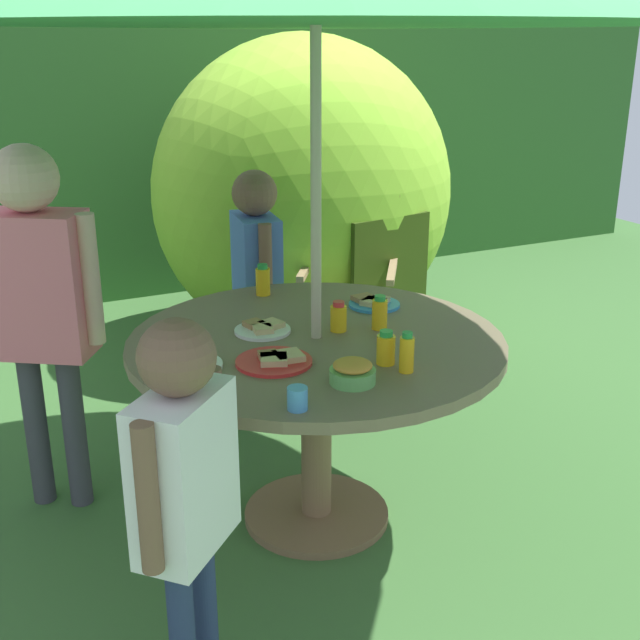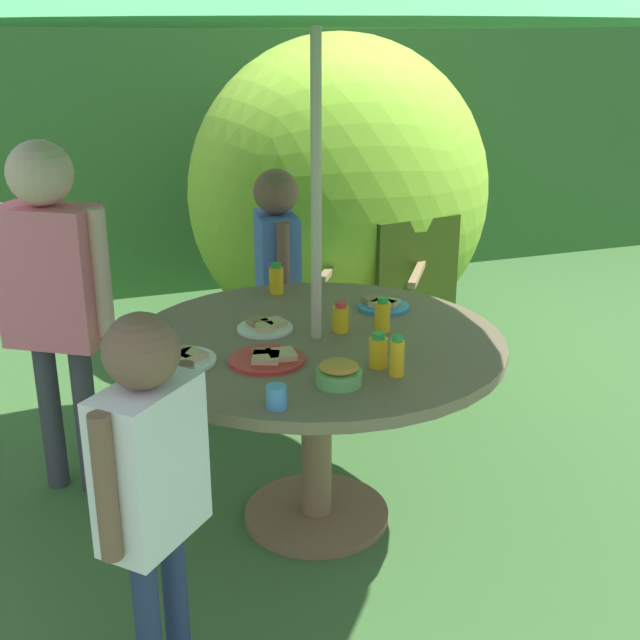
{
  "view_description": "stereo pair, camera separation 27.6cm",
  "coord_description": "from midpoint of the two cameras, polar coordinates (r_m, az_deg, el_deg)",
  "views": [
    {
      "loc": [
        -1.13,
        -2.35,
        1.72
      ],
      "look_at": [
        0.01,
        -0.01,
        0.79
      ],
      "focal_mm": 44.89,
      "sensor_mm": 36.0,
      "label": 1
    },
    {
      "loc": [
        -0.88,
        -2.45,
        1.72
      ],
      "look_at": [
        0.01,
        -0.01,
        0.79
      ],
      "focal_mm": 44.89,
      "sensor_mm": 36.0,
      "label": 2
    }
  ],
  "objects": [
    {
      "name": "plate_far_left",
      "position": [
        3.1,
        1.28,
        1.2
      ],
      "size": [
        0.2,
        0.2,
        0.03
      ],
      "color": "#338CD8",
      "rests_on": "garden_table"
    },
    {
      "name": "plate_near_left",
      "position": [
        2.85,
        -6.87,
        -0.67
      ],
      "size": [
        0.2,
        0.2,
        0.03
      ],
      "color": "white",
      "rests_on": "garden_table"
    },
    {
      "name": "ground_plane",
      "position": [
        3.12,
        -2.85,
        -14.05
      ],
      "size": [
        10.0,
        10.0,
        0.02
      ],
      "primitive_type": "cube",
      "color": "#3D6B33"
    },
    {
      "name": "plate_center_front",
      "position": [
        2.58,
        -12.62,
        -3.15
      ],
      "size": [
        0.24,
        0.24,
        0.03
      ],
      "color": "white",
      "rests_on": "garden_table"
    },
    {
      "name": "child_in_blue_shirt",
      "position": [
        3.6,
        -6.75,
        3.87
      ],
      "size": [
        0.21,
        0.4,
        1.18
      ],
      "rotation": [
        0.0,
        0.0,
        -1.72
      ],
      "color": "#3F3F47",
      "rests_on": "ground_plane"
    },
    {
      "name": "juice_bottle_far_right",
      "position": [
        2.54,
        1.63,
        -2.1
      ],
      "size": [
        0.06,
        0.06,
        0.11
      ],
      "color": "yellow",
      "rests_on": "garden_table"
    },
    {
      "name": "snack_bowl",
      "position": [
        2.41,
        -0.94,
        -3.81
      ],
      "size": [
        0.14,
        0.14,
        0.08
      ],
      "color": "#66B259",
      "rests_on": "garden_table"
    },
    {
      "name": "wooden_chair",
      "position": [
        4.02,
        0.24,
        2.53
      ],
      "size": [
        0.63,
        0.62,
        0.98
      ],
      "rotation": [
        0.0,
        0.0,
        -0.59
      ],
      "color": "tan",
      "rests_on": "ground_plane"
    },
    {
      "name": "child_in_pink_shirt",
      "position": [
        3.06,
        -21.96,
        2.26
      ],
      "size": [
        0.41,
        0.36,
        1.38
      ],
      "rotation": [
        0.0,
        0.0,
        -0.57
      ],
      "color": "#3F3F47",
      "rests_on": "ground_plane"
    },
    {
      "name": "juice_bottle_front_edge",
      "position": [
        2.48,
        3.05,
        -2.45
      ],
      "size": [
        0.05,
        0.05,
        0.13
      ],
      "color": "yellow",
      "rests_on": "garden_table"
    },
    {
      "name": "garden_table",
      "position": [
        2.83,
        -3.06,
        -3.74
      ],
      "size": [
        1.32,
        1.32,
        0.73
      ],
      "color": "brown",
      "rests_on": "ground_plane"
    },
    {
      "name": "juice_bottle_center_back",
      "position": [
        2.82,
        -1.46,
        0.15
      ],
      "size": [
        0.06,
        0.06,
        0.11
      ],
      "color": "yellow",
      "rests_on": "garden_table"
    },
    {
      "name": "child_in_white_shirt",
      "position": [
        2.05,
        -13.57,
        -10.64
      ],
      "size": [
        0.32,
        0.31,
        1.11
      ],
      "rotation": [
        0.0,
        0.0,
        0.77
      ],
      "color": "navy",
      "rests_on": "ground_plane"
    },
    {
      "name": "cup_near",
      "position": [
        2.25,
        -5.15,
        -5.67
      ],
      "size": [
        0.06,
        0.06,
        0.07
      ],
      "primitive_type": "cylinder",
      "color": "#4C99D8",
      "rests_on": "garden_table"
    },
    {
      "name": "dome_tent",
      "position": [
        4.62,
        -2.94,
        8.9
      ],
      "size": [
        2.02,
        2.02,
        1.75
      ],
      "rotation": [
        0.0,
        0.0,
        0.16
      ],
      "color": "#8CC633",
      "rests_on": "ground_plane"
    },
    {
      "name": "juice_bottle_mid_left",
      "position": [
        3.24,
        -6.53,
        2.77
      ],
      "size": [
        0.06,
        0.06,
        0.13
      ],
      "color": "yellow",
      "rests_on": "garden_table"
    },
    {
      "name": "plate_near_right",
      "position": [
        2.57,
        -6.27,
        -2.92
      ],
      "size": [
        0.25,
        0.25,
        0.03
      ],
      "color": "red",
      "rests_on": "garden_table"
    },
    {
      "name": "juice_bottle_mid_right",
      "position": [
        2.84,
        1.51,
        0.43
      ],
      "size": [
        0.06,
        0.06,
        0.12
      ],
      "color": "yellow",
      "rests_on": "garden_table"
    },
    {
      "name": "hedge_backdrop",
      "position": [
        5.87,
        -16.2,
        10.81
      ],
      "size": [
        9.0,
        0.7,
        1.8
      ],
      "primitive_type": "cube",
      "color": "#285623",
      "rests_on": "ground_plane"
    }
  ]
}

